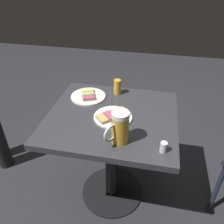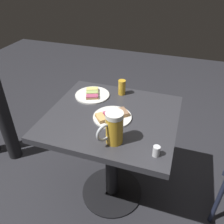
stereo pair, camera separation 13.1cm
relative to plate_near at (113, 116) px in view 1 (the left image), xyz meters
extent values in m
plane|color=#28282D|center=(-0.01, 0.03, -0.71)|extent=(6.00, 6.00, 0.00)
cylinder|color=black|center=(-0.01, 0.03, -0.71)|extent=(0.44, 0.44, 0.01)
cylinder|color=black|center=(-0.01, 0.03, -0.36)|extent=(0.09, 0.09, 0.67)
cube|color=#333338|center=(-0.01, 0.03, -0.03)|extent=(0.74, 0.68, 0.04)
cylinder|color=white|center=(0.00, 0.00, -0.01)|extent=(0.22, 0.22, 0.01)
cube|color=#9E7547|center=(-0.05, -0.05, 0.01)|extent=(0.09, 0.09, 0.01)
cube|color=#E5B266|center=(-0.05, -0.05, 0.02)|extent=(0.08, 0.08, 0.01)
cube|color=#9E7547|center=(-0.02, -0.02, 0.01)|extent=(0.09, 0.09, 0.01)
cube|color=#BC4C70|center=(-0.02, -0.02, 0.02)|extent=(0.08, 0.08, 0.01)
cube|color=#9E7547|center=(0.02, 0.02, 0.01)|extent=(0.09, 0.09, 0.01)
cube|color=#EA8E66|center=(0.02, 0.02, 0.02)|extent=(0.08, 0.08, 0.01)
cube|color=#9E7547|center=(0.05, 0.05, 0.01)|extent=(0.09, 0.09, 0.01)
cube|color=#997051|center=(0.05, 0.05, 0.02)|extent=(0.08, 0.08, 0.01)
cylinder|color=white|center=(-0.20, 0.19, -0.01)|extent=(0.22, 0.22, 0.01)
cube|color=#9E7547|center=(-0.19, 0.15, 0.01)|extent=(0.09, 0.07, 0.01)
cube|color=#BC4C70|center=(-0.19, 0.15, 0.02)|extent=(0.08, 0.07, 0.01)
cube|color=#9E7547|center=(-0.20, 0.19, 0.01)|extent=(0.09, 0.07, 0.01)
cube|color=#ADC66B|center=(-0.20, 0.19, 0.02)|extent=(0.08, 0.07, 0.01)
cube|color=#9E7547|center=(-0.22, 0.24, 0.01)|extent=(0.09, 0.07, 0.01)
cube|color=#EFE07A|center=(-0.22, 0.24, 0.02)|extent=(0.08, 0.07, 0.01)
cylinder|color=gold|center=(0.07, -0.19, 0.06)|extent=(0.08, 0.08, 0.15)
cylinder|color=white|center=(0.07, -0.19, 0.15)|extent=(0.09, 0.09, 0.02)
torus|color=silver|center=(0.04, -0.23, 0.07)|extent=(0.07, 0.09, 0.10)
cylinder|color=gold|center=(-0.03, 0.28, 0.04)|extent=(0.05, 0.05, 0.10)
cylinder|color=silver|center=(0.28, -0.22, 0.02)|extent=(0.03, 0.03, 0.05)
cylinder|color=#1E2338|center=(0.68, 0.02, -0.49)|extent=(0.03, 0.03, 0.45)
camera|label=1|loc=(0.21, -1.04, 0.75)|focal=36.86mm
camera|label=2|loc=(0.34, -1.00, 0.75)|focal=36.86mm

